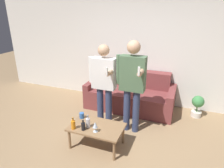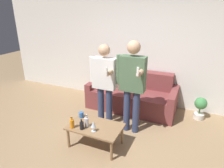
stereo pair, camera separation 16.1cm
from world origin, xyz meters
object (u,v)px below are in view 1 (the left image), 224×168
person_standing_left (104,80)px  coffee_table (97,129)px  person_standing_right (132,81)px  bottle_orange (73,124)px  couch (130,95)px

person_standing_left → coffee_table: bearing=-77.2°
person_standing_left → person_standing_right: (0.56, -0.04, 0.07)m
person_standing_left → person_standing_right: person_standing_right is taller
coffee_table → person_standing_left: person_standing_left is taller
person_standing_left → person_standing_right: size_ratio=0.94×
bottle_orange → person_standing_left: 1.03m
person_standing_left → person_standing_right: 0.57m
couch → bottle_orange: couch is taller
bottle_orange → person_standing_left: bearing=79.8°
couch → coffee_table: (-0.13, -1.60, 0.03)m
bottle_orange → person_standing_left: size_ratio=0.13×
coffee_table → bottle_orange: bottle_orange is taller
coffee_table → person_standing_left: (-0.16, 0.70, 0.61)m
bottle_orange → person_standing_left: person_standing_left is taller
coffee_table → person_standing_right: size_ratio=0.52×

